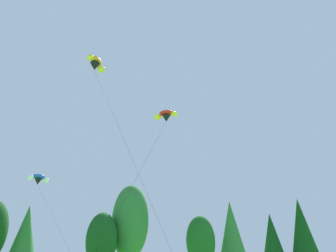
{
  "coord_description": "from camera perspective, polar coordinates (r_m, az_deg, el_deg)",
  "views": [
    {
      "loc": [
        -3.94,
        -1.66,
        2.48
      ],
      "look_at": [
        1.91,
        21.75,
        13.21
      ],
      "focal_mm": 33.37,
      "sensor_mm": 36.0,
      "label": 1
    }
  ],
  "objects": [
    {
      "name": "parafoil_kite_mid_orange",
      "position": [
        38.52,
        -13.1,
        11.0
      ],
      "size": [
        9.37,
        10.01,
        23.83
      ],
      "color": "orange"
    },
    {
      "name": "treeline_tree_e",
      "position": [
        47.2,
        -12.04,
        -19.62
      ],
      "size": [
        4.33,
        4.33,
        9.36
      ],
      "color": "#472D19",
      "rests_on": "ground_plane"
    },
    {
      "name": "treeline_tree_d",
      "position": [
        52.28,
        -24.65,
        -17.34
      ],
      "size": [
        3.94,
        3.94,
        10.64
      ],
      "color": "#472D19",
      "rests_on": "ground_plane"
    },
    {
      "name": "treeline_tree_i",
      "position": [
        59.67,
        18.48,
        -18.73
      ],
      "size": [
        3.97,
        3.97,
        10.76
      ],
      "color": "#472D19",
      "rests_on": "ground_plane"
    },
    {
      "name": "parafoil_kite_far_blue_white",
      "position": [
        42.7,
        -22.58,
        -8.96
      ],
      "size": [
        7.89,
        18.01,
        11.32
      ],
      "color": "blue"
    },
    {
      "name": "treeline_tree_j",
      "position": [
        61.16,
        23.22,
        -16.67
      ],
      "size": [
        4.52,
        4.52,
        13.28
      ],
      "color": "#472D19",
      "rests_on": "ground_plane"
    },
    {
      "name": "treeline_tree_g",
      "position": [
        49.97,
        5.98,
        -20.17
      ],
      "size": [
        4.34,
        4.34,
        9.39
      ],
      "color": "#472D19",
      "rests_on": "ground_plane"
    },
    {
      "name": "treeline_tree_h",
      "position": [
        52.63,
        11.51,
        -18.08
      ],
      "size": [
        4.22,
        4.22,
        11.92
      ],
      "color": "#472D19",
      "rests_on": "ground_plane"
    },
    {
      "name": "parafoil_kite_high_red_yellow",
      "position": [
        37.12,
        -0.36,
        1.89
      ],
      "size": [
        9.23,
        9.7,
        17.76
      ],
      "color": "red"
    },
    {
      "name": "treeline_tree_f",
      "position": [
        49.92,
        -6.91,
        -16.88
      ],
      "size": [
        5.59,
        5.59,
        14.03
      ],
      "color": "#472D19",
      "rests_on": "ground_plane"
    }
  ]
}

